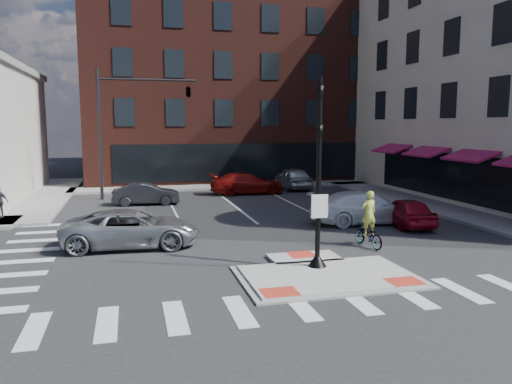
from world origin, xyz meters
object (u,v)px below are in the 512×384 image
object	(u,v)px
silver_suv	(131,228)
bg_car_silver	(293,178)
bg_car_dark	(146,194)
white_pickup	(365,208)
bg_car_red	(247,183)
cyclist	(368,228)
red_sedan	(406,212)

from	to	relation	value
silver_suv	bg_car_silver	bearing A→B (deg)	-34.22
bg_car_dark	white_pickup	bearing A→B (deg)	-125.94
white_pickup	bg_car_dark	bearing A→B (deg)	50.93
white_pickup	bg_car_silver	bearing A→B (deg)	-2.48
silver_suv	white_pickup	xyz separation A→B (m)	(10.73, 2.00, 0.04)
bg_car_dark	bg_car_silver	xyz separation A→B (m)	(10.58, 4.79, 0.16)
bg_car_dark	bg_car_red	xyz separation A→B (m)	(6.72, 2.93, 0.08)
white_pickup	cyclist	xyz separation A→B (m)	(-1.95, -4.20, -0.03)
bg_car_silver	bg_car_red	world-z (taller)	bg_car_silver
bg_car_silver	bg_car_red	xyz separation A→B (m)	(-3.86, -1.85, -0.07)
bg_car_red	red_sedan	bearing A→B (deg)	-158.45
white_pickup	bg_car_dark	xyz separation A→B (m)	(-9.83, 8.21, -0.12)
white_pickup	bg_car_silver	xyz separation A→B (m)	(0.75, 13.00, 0.03)
white_pickup	bg_car_silver	world-z (taller)	bg_car_silver
bg_car_silver	cyclist	size ratio (longest dim) A/B	2.14
red_sedan	bg_car_red	size ratio (longest dim) A/B	0.79
bg_car_dark	cyclist	bearing A→B (deg)	-143.64
silver_suv	bg_car_dark	size ratio (longest dim) A/B	1.35
cyclist	silver_suv	bearing A→B (deg)	-22.37
cyclist	bg_car_red	bearing A→B (deg)	-93.98
bg_car_dark	bg_car_silver	size ratio (longest dim) A/B	0.83
bg_car_dark	cyclist	size ratio (longest dim) A/B	1.77
red_sedan	cyclist	bearing A→B (deg)	49.41
red_sedan	bg_car_red	bearing A→B (deg)	-61.52
white_pickup	bg_car_red	world-z (taller)	white_pickup
red_sedan	bg_car_dark	distance (m)	14.68
white_pickup	bg_car_red	xyz separation A→B (m)	(-3.11, 11.15, -0.04)
red_sedan	cyclist	world-z (taller)	cyclist
bg_car_red	bg_car_dark	bearing A→B (deg)	113.97
white_pickup	bg_car_silver	size ratio (longest dim) A/B	1.13
red_sedan	bg_car_silver	size ratio (longest dim) A/B	0.84
silver_suv	bg_car_red	bearing A→B (deg)	-26.90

